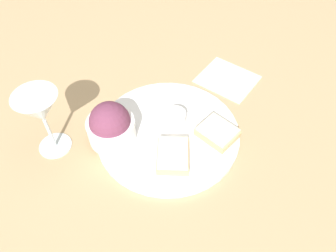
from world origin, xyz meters
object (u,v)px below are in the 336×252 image
sauce_ramekin (176,117)px  cheese_toast_far (218,132)px  napkin (227,79)px  cheese_toast_near (173,155)px  wine_glass (40,111)px  salad_bowl (111,125)px

sauce_ramekin → cheese_toast_far: sauce_ramekin is taller
cheese_toast_far → napkin: bearing=136.2°
sauce_ramekin → cheese_toast_near: sauce_ramekin is taller
cheese_toast_near → wine_glass: 0.30m
sauce_ramekin → wine_glass: 0.31m
cheese_toast_near → cheese_toast_far: size_ratio=1.12×
salad_bowl → napkin: (-0.04, 0.37, -0.06)m
cheese_toast_near → napkin: (-0.16, 0.28, -0.02)m
napkin → cheese_toast_near: bearing=-59.6°
salad_bowl → sauce_ramekin: bearing=76.8°
wine_glass → napkin: bearing=88.0°
salad_bowl → cheese_toast_near: (0.13, 0.09, -0.03)m
salad_bowl → sauce_ramekin: 0.16m
cheese_toast_near → sauce_ramekin: bearing=145.7°
salad_bowl → wine_glass: bearing=-113.9°
salad_bowl → sauce_ramekin: salad_bowl is taller
cheese_toast_near → napkin: 0.33m
salad_bowl → sauce_ramekin: (0.04, 0.15, -0.02)m
wine_glass → salad_bowl: bearing=66.1°
salad_bowl → wine_glass: size_ratio=0.67×
cheese_toast_far → napkin: 0.22m
sauce_ramekin → cheese_toast_far: (0.09, 0.07, -0.01)m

